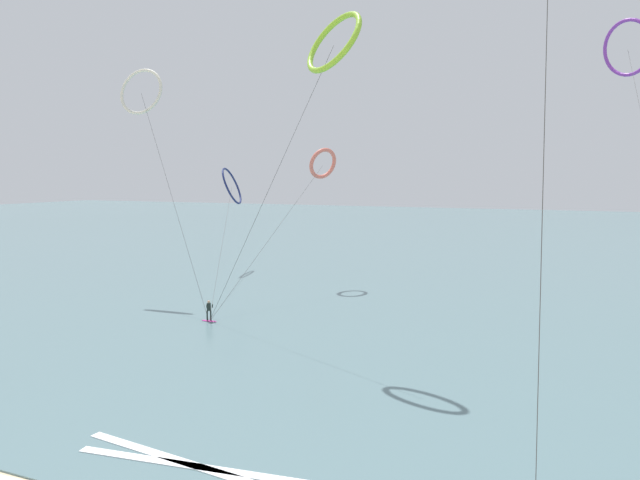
{
  "coord_description": "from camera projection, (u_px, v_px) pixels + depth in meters",
  "views": [
    {
      "loc": [
        13.24,
        -8.2,
        11.76
      ],
      "look_at": [
        0.0,
        22.54,
        8.12
      ],
      "focal_mm": 33.51,
      "sensor_mm": 36.0,
      "label": 1
    }
  ],
  "objects": [
    {
      "name": "kite_coral",
      "position": [
        323.0,
        164.0,
        63.7
      ],
      "size": [
        3.14,
        21.4,
        14.71
      ],
      "rotation": [
        0.0,
        0.0,
        4.2
      ],
      "color": "#EA7260",
      "rests_on": "ground"
    },
    {
      "name": "surfer_magenta",
      "position": [
        209.0,
        312.0,
        47.86
      ],
      "size": [
        1.4,
        0.72,
        1.7
      ],
      "rotation": [
        0.0,
        0.0,
        0.62
      ],
      "color": "#CC288E",
      "rests_on": "ground"
    },
    {
      "name": "kite_lime",
      "position": [
        334.0,
        43.0,
        38.33
      ],
      "size": [
        14.71,
        5.39,
        22.38
      ],
      "rotation": [
        0.0,
        0.0,
        5.74
      ],
      "color": "#8CC62D",
      "rests_on": "ground"
    },
    {
      "name": "kite_violet",
      "position": [
        628.0,
        48.0,
        48.03
      ],
      "size": [
        4.2,
        38.77,
        24.27
      ],
      "rotation": [
        0.0,
        0.0,
        2.43
      ],
      "color": "purple",
      "rests_on": "ground"
    },
    {
      "name": "sea_water",
      "position": [
        499.0,
        238.0,
        112.14
      ],
      "size": [
        400.0,
        200.0,
        0.08
      ],
      "primitive_type": "cube",
      "color": "slate",
      "rests_on": "ground"
    },
    {
      "name": "kite_ivory",
      "position": [
        141.0,
        92.0,
        58.19
      ],
      "size": [
        15.24,
        9.07,
        22.21
      ],
      "rotation": [
        0.0,
        0.0,
        0.07
      ],
      "color": "silver",
      "rests_on": "ground"
    },
    {
      "name": "kite_navy",
      "position": [
        232.0,
        186.0,
        74.24
      ],
      "size": [
        14.52,
        27.21,
        12.75
      ],
      "rotation": [
        0.0,
        0.0,
        1.84
      ],
      "color": "navy",
      "rests_on": "ground"
    }
  ]
}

